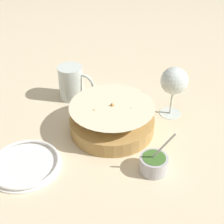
{
  "coord_description": "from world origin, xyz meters",
  "views": [
    {
      "loc": [
        0.24,
        -0.67,
        0.56
      ],
      "look_at": [
        -0.01,
        -0.01,
        0.06
      ],
      "focal_mm": 50.0,
      "sensor_mm": 36.0,
      "label": 1
    }
  ],
  "objects_px": {
    "food_basket": "(112,119)",
    "beer_mug": "(72,84)",
    "sauce_cup": "(154,163)",
    "side_plate": "(25,164)",
    "wine_glass": "(174,82)"
  },
  "relations": [
    {
      "from": "food_basket",
      "to": "side_plate",
      "type": "bearing_deg",
      "value": -125.3
    },
    {
      "from": "food_basket",
      "to": "beer_mug",
      "type": "bearing_deg",
      "value": 147.63
    },
    {
      "from": "sauce_cup",
      "to": "side_plate",
      "type": "xyz_separation_m",
      "value": [
        -0.3,
        -0.1,
        -0.02
      ]
    },
    {
      "from": "food_basket",
      "to": "sauce_cup",
      "type": "xyz_separation_m",
      "value": [
        0.15,
        -0.12,
        -0.01
      ]
    },
    {
      "from": "food_basket",
      "to": "wine_glass",
      "type": "bearing_deg",
      "value": 44.21
    },
    {
      "from": "wine_glass",
      "to": "side_plate",
      "type": "distance_m",
      "value": 0.47
    },
    {
      "from": "side_plate",
      "to": "food_basket",
      "type": "bearing_deg",
      "value": 54.7
    },
    {
      "from": "wine_glass",
      "to": "beer_mug",
      "type": "bearing_deg",
      "value": -176.38
    },
    {
      "from": "food_basket",
      "to": "sauce_cup",
      "type": "distance_m",
      "value": 0.19
    },
    {
      "from": "beer_mug",
      "to": "food_basket",
      "type": "bearing_deg",
      "value": -32.37
    },
    {
      "from": "food_basket",
      "to": "beer_mug",
      "type": "relative_size",
      "value": 1.97
    },
    {
      "from": "sauce_cup",
      "to": "wine_glass",
      "type": "relative_size",
      "value": 0.83
    },
    {
      "from": "food_basket",
      "to": "sauce_cup",
      "type": "relative_size",
      "value": 1.85
    },
    {
      "from": "sauce_cup",
      "to": "beer_mug",
      "type": "xyz_separation_m",
      "value": [
        -0.33,
        0.23,
        0.03
      ]
    },
    {
      "from": "side_plate",
      "to": "wine_glass",
      "type": "bearing_deg",
      "value": 50.22
    }
  ]
}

